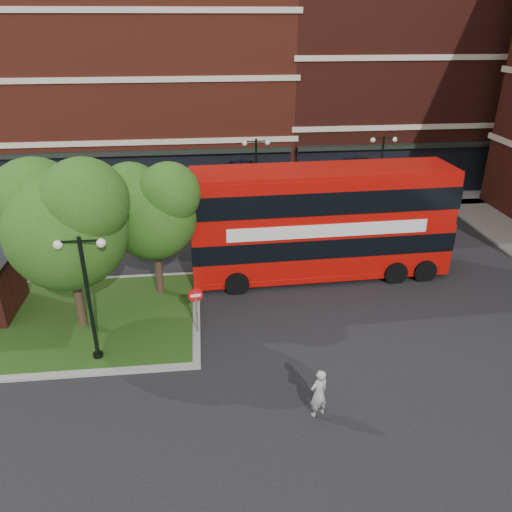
{
  "coord_description": "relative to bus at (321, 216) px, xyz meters",
  "views": [
    {
      "loc": [
        -1.29,
        -15.55,
        11.54
      ],
      "look_at": [
        0.89,
        4.37,
        2.0
      ],
      "focal_mm": 35.0,
      "sensor_mm": 36.0,
      "label": 1
    }
  ],
  "objects": [
    {
      "name": "tree_island_east",
      "position": [
        -7.78,
        -1.11,
        1.14
      ],
      "size": [
        4.46,
        3.9,
        6.29
      ],
      "color": "#2D2116",
      "rests_on": "ground"
    },
    {
      "name": "terrace_far_right",
      "position": [
        9.8,
        17.83,
        4.9
      ],
      "size": [
        18.0,
        12.0,
        16.0
      ],
      "primitive_type": "cube",
      "color": "#471911",
      "rests_on": "ground"
    },
    {
      "name": "ground",
      "position": [
        -4.2,
        -6.17,
        -3.1
      ],
      "size": [
        120.0,
        120.0,
        0.0
      ],
      "primitive_type": "plane",
      "color": "black",
      "rests_on": "ground"
    },
    {
      "name": "lamp_island",
      "position": [
        -9.7,
        -5.97,
        -0.27
      ],
      "size": [
        1.72,
        0.36,
        5.0
      ],
      "color": "black",
      "rests_on": "ground"
    },
    {
      "name": "car_white",
      "position": [
        0.64,
        9.83,
        -2.42
      ],
      "size": [
        4.22,
        1.81,
        1.35
      ],
      "primitive_type": "imported",
      "rotation": [
        0.0,
        0.0,
        1.48
      ],
      "color": "silver",
      "rests_on": "ground"
    },
    {
      "name": "pavement_far",
      "position": [
        -4.2,
        10.33,
        -3.04
      ],
      "size": [
        44.0,
        3.0,
        0.12
      ],
      "primitive_type": "cube",
      "color": "slate",
      "rests_on": "ground"
    },
    {
      "name": "bus",
      "position": [
        0.0,
        0.0,
        0.0
      ],
      "size": [
        12.45,
        3.2,
        4.72
      ],
      "rotation": [
        0.0,
        0.0,
        0.03
      ],
      "color": "#AB0B06",
      "rests_on": "ground"
    },
    {
      "name": "lamp_far_left",
      "position": [
        -2.2,
        8.33,
        -0.27
      ],
      "size": [
        1.72,
        0.36,
        5.0
      ],
      "color": "black",
      "rests_on": "ground"
    },
    {
      "name": "car_silver",
      "position": [
        -6.45,
        9.83,
        -2.44
      ],
      "size": [
        4.01,
        1.99,
        1.31
      ],
      "primitive_type": "imported",
      "rotation": [
        0.0,
        0.0,
        1.45
      ],
      "color": "#ABACB2",
      "rests_on": "ground"
    },
    {
      "name": "terrace_far_left",
      "position": [
        -12.2,
        17.83,
        3.9
      ],
      "size": [
        26.0,
        12.0,
        14.0
      ],
      "primitive_type": "cube",
      "color": "maroon",
      "rests_on": "ground"
    },
    {
      "name": "woman",
      "position": [
        -2.17,
        -9.67,
        -2.23
      ],
      "size": [
        0.74,
        0.63,
        1.73
      ],
      "primitive_type": "imported",
      "rotation": [
        0.0,
        0.0,
        3.55
      ],
      "color": "#97989A",
      "rests_on": "ground"
    },
    {
      "name": "traffic_island",
      "position": [
        -12.2,
        -3.17,
        -3.03
      ],
      "size": [
        12.6,
        7.6,
        0.15
      ],
      "color": "gray",
      "rests_on": "ground"
    },
    {
      "name": "no_entry_sign",
      "position": [
        -6.0,
        -4.67,
        -1.61
      ],
      "size": [
        0.58,
        0.14,
        2.09
      ],
      "rotation": [
        0.0,
        0.0,
        0.17
      ],
      "color": "slate",
      "rests_on": "ground"
    },
    {
      "name": "tree_island_west",
      "position": [
        -10.79,
        -3.6,
        1.7
      ],
      "size": [
        5.4,
        4.71,
        7.21
      ],
      "color": "#2D2116",
      "rests_on": "ground"
    },
    {
      "name": "lamp_far_right",
      "position": [
        5.8,
        8.33,
        -0.27
      ],
      "size": [
        1.72,
        0.36,
        5.0
      ],
      "color": "black",
      "rests_on": "ground"
    }
  ]
}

